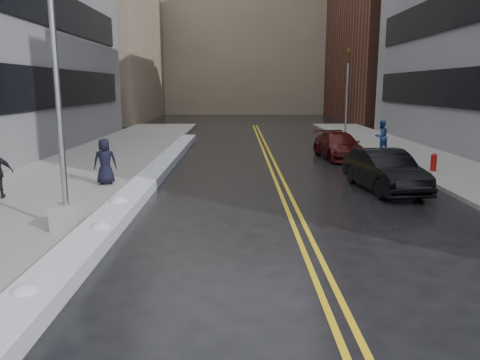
{
  "coord_description": "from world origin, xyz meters",
  "views": [
    {
      "loc": [
        0.89,
        -9.06,
        3.58
      ],
      "look_at": [
        0.94,
        2.34,
        1.3
      ],
      "focal_mm": 35.0,
      "sensor_mm": 36.0,
      "label": 1
    }
  ],
  "objects_px": {
    "car_black": "(384,171)",
    "lamppost": "(60,132)",
    "fire_hydrant": "(434,161)",
    "traffic_signal": "(347,89)",
    "pedestrian_east": "(381,136)",
    "pedestrian_c": "(105,161)",
    "car_maroon": "(339,146)"
  },
  "relations": [
    {
      "from": "car_black",
      "to": "lamppost",
      "type": "bearing_deg",
      "value": -159.66
    },
    {
      "from": "lamppost",
      "to": "fire_hydrant",
      "type": "xyz_separation_m",
      "value": [
        12.3,
        8.0,
        -1.98
      ]
    },
    {
      "from": "traffic_signal",
      "to": "car_black",
      "type": "height_order",
      "value": "traffic_signal"
    },
    {
      "from": "fire_hydrant",
      "to": "car_black",
      "type": "xyz_separation_m",
      "value": [
        -3.0,
        -3.08,
        0.17
      ]
    },
    {
      "from": "fire_hydrant",
      "to": "pedestrian_east",
      "type": "height_order",
      "value": "pedestrian_east"
    },
    {
      "from": "lamppost",
      "to": "car_black",
      "type": "relative_size",
      "value": 1.76
    },
    {
      "from": "lamppost",
      "to": "traffic_signal",
      "type": "relative_size",
      "value": 1.27
    },
    {
      "from": "lamppost",
      "to": "pedestrian_c",
      "type": "distance_m",
      "value": 5.62
    },
    {
      "from": "fire_hydrant",
      "to": "pedestrian_c",
      "type": "bearing_deg",
      "value": -168.44
    },
    {
      "from": "fire_hydrant",
      "to": "pedestrian_c",
      "type": "height_order",
      "value": "pedestrian_c"
    },
    {
      "from": "traffic_signal",
      "to": "car_maroon",
      "type": "xyz_separation_m",
      "value": [
        -2.5,
        -9.64,
        -2.75
      ]
    },
    {
      "from": "car_black",
      "to": "car_maroon",
      "type": "relative_size",
      "value": 0.97
    },
    {
      "from": "fire_hydrant",
      "to": "traffic_signal",
      "type": "bearing_deg",
      "value": 92.05
    },
    {
      "from": "car_maroon",
      "to": "car_black",
      "type": "bearing_deg",
      "value": -95.01
    },
    {
      "from": "pedestrian_c",
      "to": "pedestrian_east",
      "type": "xyz_separation_m",
      "value": [
        12.31,
        8.18,
        0.02
      ]
    },
    {
      "from": "pedestrian_east",
      "to": "car_black",
      "type": "xyz_separation_m",
      "value": [
        -2.48,
        -8.63,
        -0.28
      ]
    },
    {
      "from": "pedestrian_east",
      "to": "lamppost",
      "type": "bearing_deg",
      "value": 22.04
    },
    {
      "from": "fire_hydrant",
      "to": "traffic_signal",
      "type": "height_order",
      "value": "traffic_signal"
    },
    {
      "from": "pedestrian_east",
      "to": "car_black",
      "type": "relative_size",
      "value": 0.39
    },
    {
      "from": "lamppost",
      "to": "traffic_signal",
      "type": "height_order",
      "value": "lamppost"
    },
    {
      "from": "lamppost",
      "to": "traffic_signal",
      "type": "xyz_separation_m",
      "value": [
        11.8,
        22.0,
        0.87
      ]
    },
    {
      "from": "fire_hydrant",
      "to": "car_black",
      "type": "distance_m",
      "value": 4.3
    },
    {
      "from": "traffic_signal",
      "to": "car_black",
      "type": "distance_m",
      "value": 17.47
    },
    {
      "from": "car_black",
      "to": "traffic_signal",
      "type": "bearing_deg",
      "value": 74.11
    },
    {
      "from": "car_black",
      "to": "pedestrian_c",
      "type": "bearing_deg",
      "value": 169.82
    },
    {
      "from": "pedestrian_c",
      "to": "fire_hydrant",
      "type": "bearing_deg",
      "value": 174.38
    },
    {
      "from": "traffic_signal",
      "to": "pedestrian_east",
      "type": "height_order",
      "value": "traffic_signal"
    },
    {
      "from": "fire_hydrant",
      "to": "lamppost",
      "type": "bearing_deg",
      "value": -146.96
    },
    {
      "from": "pedestrian_c",
      "to": "pedestrian_east",
      "type": "bearing_deg",
      "value": -163.57
    },
    {
      "from": "pedestrian_c",
      "to": "pedestrian_east",
      "type": "relative_size",
      "value": 0.97
    },
    {
      "from": "fire_hydrant",
      "to": "car_maroon",
      "type": "distance_m",
      "value": 5.29
    },
    {
      "from": "car_maroon",
      "to": "fire_hydrant",
      "type": "bearing_deg",
      "value": -60.44
    }
  ]
}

